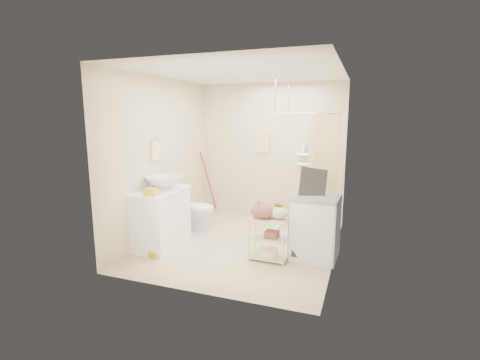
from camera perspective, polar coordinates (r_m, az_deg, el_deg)
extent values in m
plane|color=beige|center=(5.54, 0.37, -10.54)|extent=(3.20, 3.20, 0.00)
cube|color=silver|center=(5.21, 0.40, 17.24)|extent=(2.80, 3.20, 0.04)
cube|color=beige|center=(6.74, 4.96, 4.58)|extent=(2.80, 0.04, 2.60)
cube|color=beige|center=(3.77, -7.79, -0.09)|extent=(2.80, 0.04, 2.60)
cube|color=beige|center=(5.83, -12.71, 3.46)|extent=(0.04, 3.20, 2.60)
cube|color=beige|center=(4.93, 15.91, 2.09)|extent=(0.04, 3.20, 2.60)
cube|color=white|center=(5.50, -12.79, -6.10)|extent=(0.58, 1.02, 0.88)
imported|color=silver|center=(5.44, -12.26, -0.40)|extent=(0.71, 0.71, 0.20)
cube|color=gold|center=(5.05, -14.36, -1.90)|extent=(0.18, 0.14, 0.10)
cube|color=gold|center=(5.20, -13.74, -11.55)|extent=(0.28, 0.24, 0.13)
imported|color=white|center=(6.19, -7.43, -4.64)|extent=(0.78, 0.48, 0.76)
imported|color=brown|center=(6.83, 3.16, -4.99)|extent=(0.21, 0.20, 0.34)
imported|color=#985737|center=(6.68, 6.33, -5.23)|extent=(0.26, 0.25, 0.37)
cube|color=beige|center=(6.74, 3.70, 6.30)|extent=(0.28, 0.03, 0.42)
imported|color=white|center=(6.52, 10.39, 5.35)|extent=(0.10, 0.10, 0.21)
imported|color=#5173B6|center=(6.51, 11.21, 5.08)|extent=(0.08, 0.08, 0.16)
cube|color=silver|center=(5.05, 12.37, -7.56)|extent=(0.63, 0.65, 0.89)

